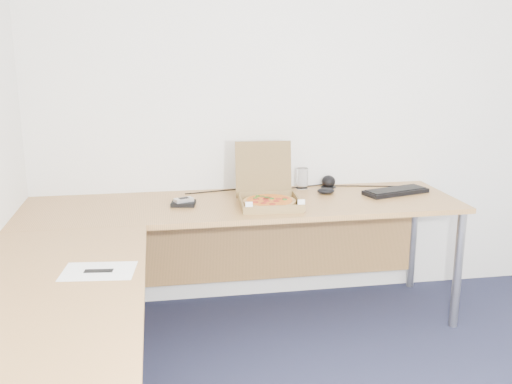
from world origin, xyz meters
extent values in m
cube|color=#AF7A40|center=(-0.50, 1.40, 0.71)|extent=(2.50, 0.70, 0.03)
cube|color=#AF7A40|center=(-1.40, 0.30, 0.71)|extent=(0.70, 1.50, 0.03)
cylinder|color=gray|center=(0.70, 1.70, 0.35)|extent=(0.05, 0.05, 0.70)
cube|color=olive|center=(-0.37, 1.30, 0.73)|extent=(0.33, 0.33, 0.01)
cube|color=olive|center=(-0.37, 1.48, 0.90)|extent=(0.33, 0.07, 0.33)
cylinder|color=tan|center=(-0.37, 1.30, 0.75)|extent=(0.30, 0.30, 0.02)
cylinder|color=#B5190E|center=(-0.37, 1.30, 0.77)|extent=(0.26, 0.26, 0.00)
cylinder|color=silver|center=(-0.09, 1.68, 0.80)|extent=(0.07, 0.07, 0.13)
cube|color=black|center=(0.44, 1.45, 0.74)|extent=(0.43, 0.25, 0.03)
ellipsoid|color=black|center=(0.02, 1.51, 0.75)|extent=(0.12, 0.10, 0.04)
cube|color=black|center=(-0.85, 1.40, 0.74)|extent=(0.15, 0.13, 0.02)
cube|color=#B2B5BA|center=(-0.84, 1.40, 0.76)|extent=(0.12, 0.09, 0.02)
cube|color=white|center=(-1.23, 0.46, 0.73)|extent=(0.31, 0.23, 0.00)
ellipsoid|color=black|center=(0.09, 1.68, 0.77)|extent=(0.10, 0.10, 0.08)
camera|label=1|loc=(-0.99, -1.79, 1.60)|focal=40.79mm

